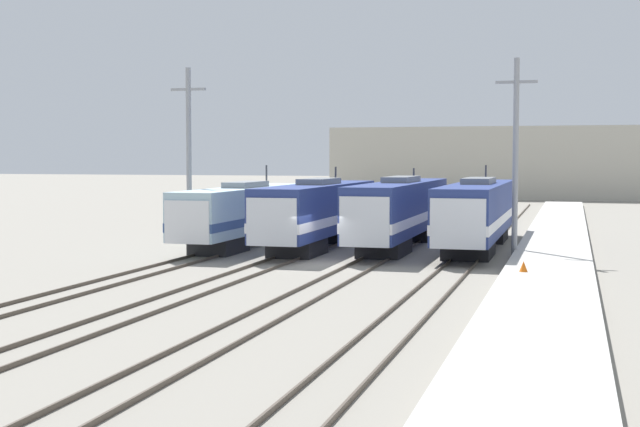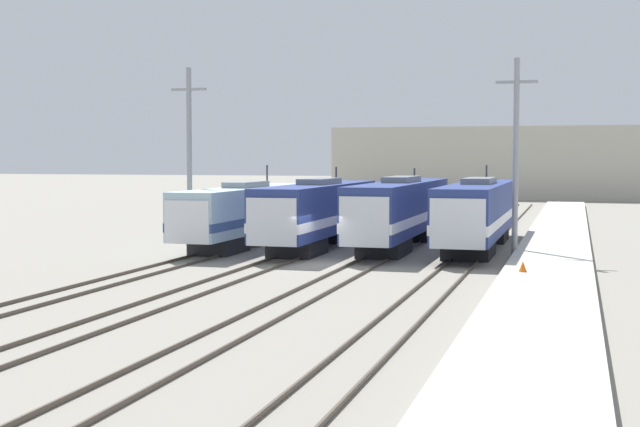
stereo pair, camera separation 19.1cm
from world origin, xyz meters
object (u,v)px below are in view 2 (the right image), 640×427
(catenary_tower_right, at_px, (516,154))
(catenary_tower_left, at_px, (189,155))
(locomotive_far_left, at_px, (244,213))
(locomotive_far_right, at_px, (478,213))
(locomotive_center_left, at_px, (317,213))
(locomotive_center_right, at_px, (400,211))
(traffic_cone, at_px, (523,266))

(catenary_tower_right, bearing_deg, catenary_tower_left, 180.00)
(locomotive_far_left, relative_size, catenary_tower_left, 1.61)
(catenary_tower_left, bearing_deg, locomotive_far_right, 11.83)
(locomotive_center_left, bearing_deg, catenary_tower_left, -170.78)
(locomotive_center_right, distance_m, catenary_tower_right, 8.50)
(catenary_tower_right, distance_m, traffic_cone, 11.01)
(catenary_tower_left, distance_m, traffic_cone, 23.19)
(locomotive_center_left, distance_m, catenary_tower_left, 8.56)
(catenary_tower_left, height_order, catenary_tower_right, same)
(locomotive_center_right, height_order, catenary_tower_left, catenary_tower_left)
(catenary_tower_left, bearing_deg, locomotive_center_right, 14.86)
(locomotive_far_left, height_order, locomotive_center_right, locomotive_far_left)
(traffic_cone, bearing_deg, locomotive_far_left, 147.74)
(locomotive_far_left, height_order, locomotive_far_right, locomotive_far_right)
(locomotive_center_left, distance_m, traffic_cone, 16.90)
(locomotive_center_right, relative_size, catenary_tower_right, 1.84)
(locomotive_far_left, bearing_deg, locomotive_far_right, 9.55)
(catenary_tower_left, bearing_deg, locomotive_far_left, 21.70)
(catenary_tower_left, height_order, traffic_cone, catenary_tower_left)
(locomotive_center_left, distance_m, catenary_tower_right, 12.28)
(locomotive_far_right, distance_m, catenary_tower_left, 17.75)
(locomotive_far_left, bearing_deg, traffic_cone, -32.26)
(locomotive_far_right, bearing_deg, catenary_tower_left, -168.17)
(locomotive_far_right, bearing_deg, locomotive_far_left, -170.45)
(catenary_tower_left, xyz_separation_m, catenary_tower_right, (19.43, 0.00, 0.00))
(locomotive_center_right, xyz_separation_m, catenary_tower_right, (7.05, -3.29, 3.43))
(locomotive_far_left, relative_size, traffic_cone, 36.80)
(catenary_tower_right, xyz_separation_m, traffic_cone, (1.02, -9.76, -4.98))
(traffic_cone, bearing_deg, locomotive_center_left, 139.13)
(locomotive_far_left, height_order, traffic_cone, locomotive_far_left)
(locomotive_center_left, bearing_deg, locomotive_far_right, 13.95)
(locomotive_center_right, bearing_deg, locomotive_center_left, -156.44)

